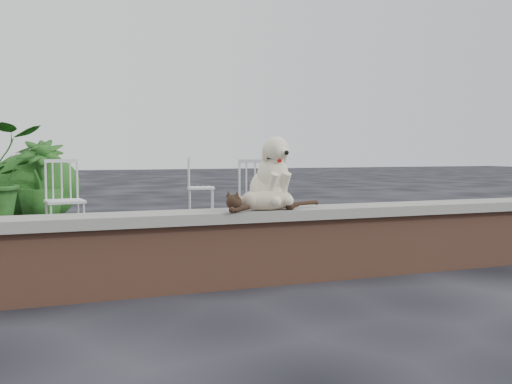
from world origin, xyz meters
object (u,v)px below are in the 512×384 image
object	(u,v)px
chair_a	(65,200)
chair_e	(201,187)
cat	(266,199)
potted_plant_b	(40,180)
chair_d	(268,191)
chair_c	(257,199)
dog	(268,172)

from	to	relation	value
chair_a	chair_e	size ratio (longest dim) A/B	1.00
cat	potted_plant_b	world-z (taller)	potted_plant_b
chair_d	chair_c	world-z (taller)	same
chair_e	potted_plant_b	xyz separation A→B (m)	(-2.40, 0.18, 0.14)
chair_c	chair_a	bearing A→B (deg)	9.01
chair_a	chair_d	world-z (taller)	same
chair_a	chair_d	bearing A→B (deg)	5.50
dog	chair_c	bearing A→B (deg)	64.00
dog	chair_a	size ratio (longest dim) A/B	0.61
chair_c	chair_e	world-z (taller)	same
dog	chair_d	bearing A→B (deg)	60.51
chair_a	chair_e	bearing A→B (deg)	34.17
chair_d	potted_plant_b	xyz separation A→B (m)	(-3.07, 1.43, 0.14)
chair_a	potted_plant_b	xyz separation A→B (m)	(-0.27, 2.05, 0.14)
chair_c	potted_plant_b	distance (m)	3.64
dog	chair_e	distance (m)	4.73
chair_d	chair_e	bearing A→B (deg)	165.56
dog	chair_d	size ratio (longest dim) A/B	0.61
dog	potted_plant_b	world-z (taller)	potted_plant_b
cat	chair_a	xyz separation A→B (m)	(-1.36, 2.94, -0.20)
cat	chair_a	bearing A→B (deg)	106.95
cat	potted_plant_b	distance (m)	5.26
dog	chair_e	bearing A→B (deg)	73.70
dog	potted_plant_b	bearing A→B (deg)	101.60
cat	chair_d	world-z (taller)	chair_d
chair_a	potted_plant_b	distance (m)	2.08
cat	chair_e	world-z (taller)	chair_e
cat	chair_a	world-z (taller)	chair_a
dog	cat	size ratio (longest dim) A/B	0.57
cat	chair_e	xyz separation A→B (m)	(0.77, 4.81, -0.20)
chair_d	potted_plant_b	distance (m)	3.39
dog	cat	world-z (taller)	dog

